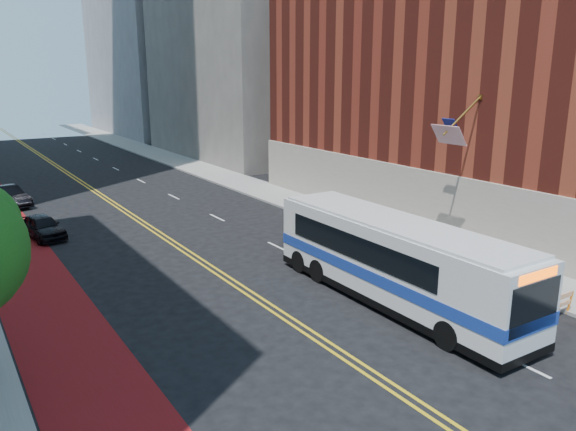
# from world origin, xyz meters

# --- Properties ---
(ground) EXTENTS (160.00, 160.00, 0.00)m
(ground) POSITION_xyz_m (0.00, 0.00, 0.00)
(ground) COLOR black
(ground) RESTS_ON ground
(sidewalk_right) EXTENTS (4.00, 140.00, 0.15)m
(sidewalk_right) POSITION_xyz_m (12.00, 30.00, 0.07)
(sidewalk_right) COLOR gray
(sidewalk_right) RESTS_ON ground
(center_line_inner) EXTENTS (0.14, 140.00, 0.01)m
(center_line_inner) POSITION_xyz_m (-0.18, 30.00, 0.00)
(center_line_inner) COLOR gold
(center_line_inner) RESTS_ON ground
(center_line_outer) EXTENTS (0.14, 140.00, 0.01)m
(center_line_outer) POSITION_xyz_m (0.18, 30.00, 0.00)
(center_line_outer) COLOR gold
(center_line_outer) RESTS_ON ground
(lane_dashes) EXTENTS (0.14, 98.20, 0.01)m
(lane_dashes) POSITION_xyz_m (4.80, 38.00, 0.01)
(lane_dashes) COLOR silver
(lane_dashes) RESTS_ON ground
(brick_building) EXTENTS (18.73, 36.00, 22.00)m
(brick_building) POSITION_xyz_m (21.93, 12.00, 10.96)
(brick_building) COLOR maroon
(brick_building) RESTS_ON ground
(construction_barriers) EXTENTS (1.42, 10.91, 1.00)m
(construction_barriers) POSITION_xyz_m (9.60, 3.42, 0.68)
(construction_barriers) COLOR orange
(construction_barriers) RESTS_ON ground
(transit_bus) EXTENTS (3.07, 13.50, 3.70)m
(transit_bus) POSITION_xyz_m (4.81, 4.61, 1.93)
(transit_bus) COLOR silver
(transit_bus) RESTS_ON ground
(car_a) EXTENTS (2.44, 4.46, 1.44)m
(car_a) POSITION_xyz_m (-6.25, 23.29, 0.72)
(car_a) COLOR black
(car_a) RESTS_ON ground
(car_b) EXTENTS (3.00, 5.00, 1.56)m
(car_b) POSITION_xyz_m (-6.90, 33.42, 0.78)
(car_b) COLOR black
(car_b) RESTS_ON ground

